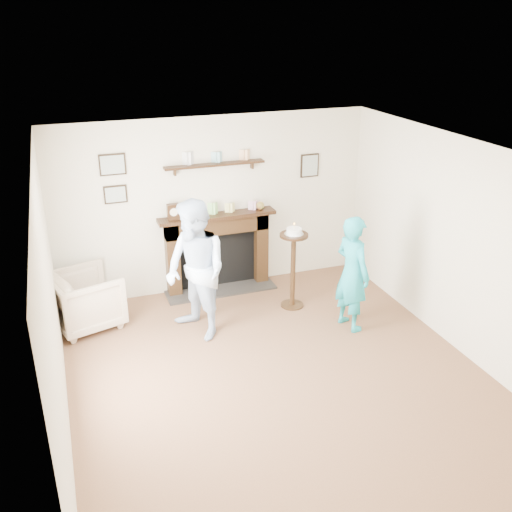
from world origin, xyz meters
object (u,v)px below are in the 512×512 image
(armchair, at_px, (90,325))
(pedestal_table, at_px, (293,256))
(man, at_px, (199,334))
(woman, at_px, (348,326))

(armchair, xyz_separation_m, pedestal_table, (2.70, -0.40, 0.75))
(man, xyz_separation_m, pedestal_table, (1.41, 0.30, 0.75))
(man, bearing_deg, armchair, -140.51)
(armchair, relative_size, pedestal_table, 0.67)
(woman, bearing_deg, pedestal_table, 19.08)
(armchair, distance_m, man, 1.46)
(man, relative_size, pedestal_table, 1.44)
(man, xyz_separation_m, woman, (1.88, -0.46, 0.00))
(armchair, bearing_deg, woman, -126.26)
(armchair, bearing_deg, man, -134.43)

